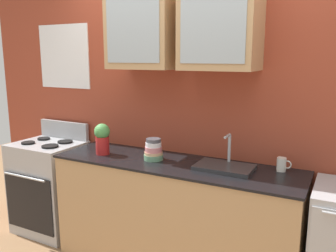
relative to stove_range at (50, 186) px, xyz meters
The scene contains 7 objects.
back_wall_unit 1.78m from the stove_range, 12.00° to the left, with size 4.65×0.47×2.77m.
counter 1.42m from the stove_range, ahead, with size 2.07×0.59×0.92m.
stove_range is the anchor object (origin of this frame).
sink_faucet 1.89m from the stove_range, ahead, with size 0.44×0.28×0.26m.
bowl_stack 1.34m from the stove_range, ahead, with size 0.16×0.16×0.18m.
vase 0.96m from the stove_range, ahead, with size 0.14×0.14×0.27m.
cup_near_sink 2.29m from the stove_range, ahead, with size 0.11×0.07×0.10m.
Camera 1 is at (1.22, -2.45, 1.77)m, focal length 37.43 mm.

